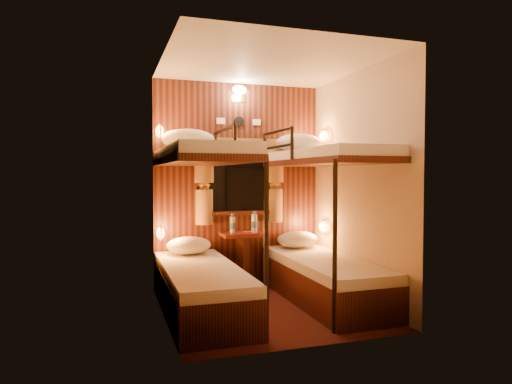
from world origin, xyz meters
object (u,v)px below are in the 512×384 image
object	(u,v)px
bottle_left	(233,225)
bottle_right	(254,223)
bunk_left	(201,255)
table	(243,253)
bunk_right	(324,248)

from	to	relation	value
bottle_left	bottle_right	size ratio (longest dim) A/B	0.89
bunk_left	bottle_right	world-z (taller)	bunk_left
table	bottle_right	world-z (taller)	bottle_right
bunk_left	bottle_left	bearing A→B (deg)	55.85
bunk_right	table	size ratio (longest dim) A/B	2.90
table	bottle_left	world-z (taller)	bottle_left
bottle_right	bunk_left	bearing A→B (deg)	-136.50
bunk_right	bottle_left	size ratio (longest dim) A/B	8.45
bottle_right	bottle_left	bearing A→B (deg)	171.73
bunk_left	bunk_right	xyz separation A→B (m)	(1.30, 0.00, 0.00)
table	bottle_left	bearing A→B (deg)	-172.93
bottle_left	bottle_right	xyz separation A→B (m)	(0.25, -0.04, 0.01)
bottle_left	bottle_right	distance (m)	0.25
bunk_left	bunk_right	world-z (taller)	same
table	bottle_right	size ratio (longest dim) A/B	2.58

